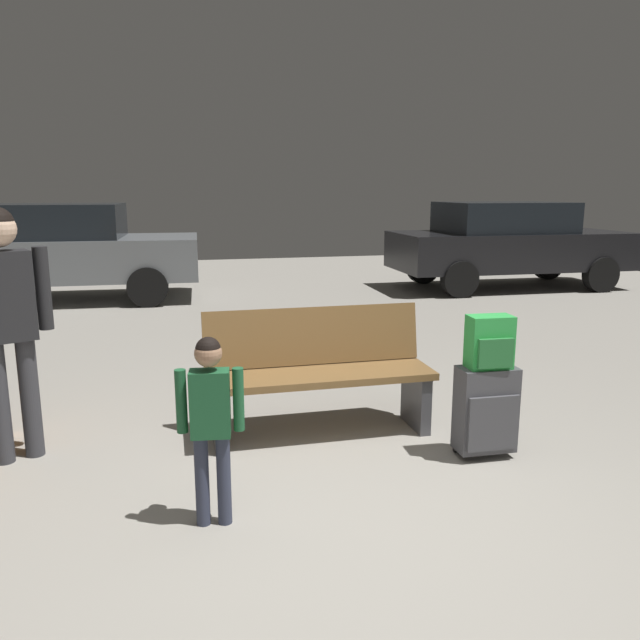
{
  "coord_description": "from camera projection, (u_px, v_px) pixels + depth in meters",
  "views": [
    {
      "loc": [
        -0.83,
        -2.74,
        1.72
      ],
      "look_at": [
        0.15,
        1.3,
        0.85
      ],
      "focal_mm": 34.92,
      "sensor_mm": 36.0,
      "label": 1
    }
  ],
  "objects": [
    {
      "name": "parked_car_side",
      "position": [
        508.0,
        243.0,
        11.01
      ],
      "size": [
        4.13,
        1.87,
        1.51
      ],
      "color": "black",
      "rests_on": "ground_plane"
    },
    {
      "name": "adult",
      "position": [
        5.0,
        308.0,
        3.87
      ],
      "size": [
        0.52,
        0.31,
        1.63
      ],
      "color": "#38383D",
      "rests_on": "ground_plane"
    },
    {
      "name": "backpack_bright",
      "position": [
        490.0,
        343.0,
        3.95
      ],
      "size": [
        0.29,
        0.2,
        0.34
      ],
      "color": "green",
      "rests_on": "suitcase"
    },
    {
      "name": "suitcase",
      "position": [
        486.0,
        410.0,
        4.05
      ],
      "size": [
        0.39,
        0.24,
        0.6
      ],
      "color": "#4C4C51",
      "rests_on": "ground_plane"
    },
    {
      "name": "parked_car_far",
      "position": [
        61.0,
        250.0,
        9.7
      ],
      "size": [
        4.17,
        1.94,
        1.51
      ],
      "color": "slate",
      "rests_on": "ground_plane"
    },
    {
      "name": "child",
      "position": [
        210.0,
        411.0,
        3.16
      ],
      "size": [
        0.34,
        0.21,
        1.01
      ],
      "color": "#33384C",
      "rests_on": "ground_plane"
    },
    {
      "name": "ground_plane",
      "position": [
        250.0,
        351.0,
        6.97
      ],
      "size": [
        18.0,
        18.0,
        0.1
      ],
      "primitive_type": "cube",
      "color": "gray"
    },
    {
      "name": "bench",
      "position": [
        318.0,
        373.0,
        4.44
      ],
      "size": [
        1.6,
        0.53,
        0.89
      ],
      "color": "brown",
      "rests_on": "ground_plane"
    }
  ]
}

